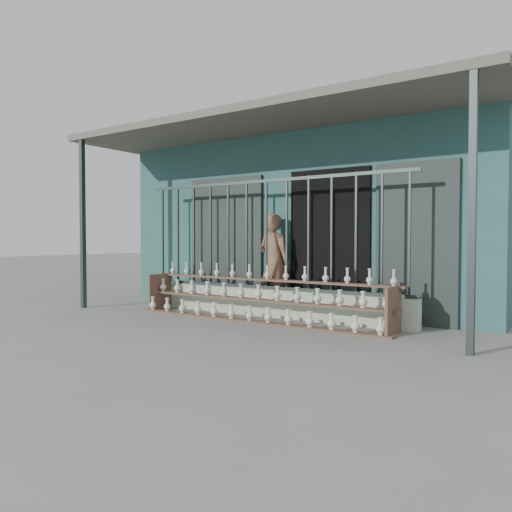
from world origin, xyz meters
The scene contains 6 objects.
ground centered at (0.00, 0.00, 0.00)m, with size 60.00×60.00×0.00m, color slate.
workshop_building centered at (0.00, 4.23, 1.62)m, with size 7.40×6.60×3.21m.
parapet_wall centered at (0.00, 1.30, 0.23)m, with size 5.00×0.20×0.45m, color #B3C8AB.
security_fence centered at (0.00, 1.30, 1.35)m, with size 5.00×0.04×1.80m.
shelf_rack centered at (0.12, 0.88, 0.36)m, with size 4.50×0.68×0.85m.
elderly_woman centered at (-0.03, 1.59, 0.85)m, with size 0.62×0.41×1.70m, color brown.
Camera 1 is at (4.45, -5.56, 1.28)m, focal length 35.00 mm.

